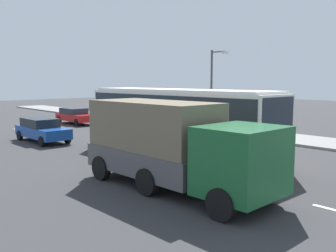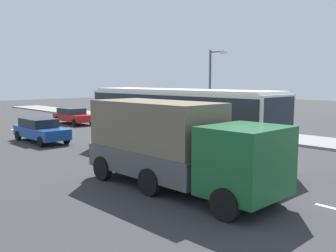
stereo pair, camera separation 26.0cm
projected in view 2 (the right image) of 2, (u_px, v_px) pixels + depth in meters
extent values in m
plane|color=#333335|center=(154.00, 152.00, 20.78)|extent=(120.00, 120.00, 0.00)
cube|color=gray|center=(251.00, 134.00, 27.20)|extent=(80.00, 4.00, 0.15)
cube|color=white|center=(17.00, 131.00, 29.51)|extent=(2.40, 0.16, 0.01)
cube|color=white|center=(51.00, 139.00, 25.36)|extent=(2.40, 0.16, 0.01)
cube|color=white|center=(111.00, 153.00, 20.23)|extent=(2.40, 0.16, 0.01)
cube|color=white|center=(200.00, 175.00, 15.57)|extent=(2.40, 0.16, 0.01)
cube|color=orange|center=(177.00, 137.00, 19.29)|extent=(11.64, 2.53, 0.98)
cube|color=white|center=(177.00, 110.00, 19.11)|extent=(11.64, 2.53, 1.86)
cube|color=#1E2833|center=(177.00, 104.00, 19.08)|extent=(11.41, 2.56, 1.03)
cube|color=#1E2833|center=(278.00, 116.00, 14.95)|extent=(0.12, 2.32, 1.49)
cube|color=white|center=(177.00, 90.00, 18.99)|extent=(11.17, 2.38, 0.12)
cylinder|color=black|center=(260.00, 155.00, 17.14)|extent=(1.10, 0.30, 1.10)
cylinder|color=black|center=(228.00, 163.00, 15.48)|extent=(1.10, 0.30, 1.10)
cylinder|color=black|center=(151.00, 137.00, 22.64)|extent=(1.10, 0.30, 1.10)
cylinder|color=black|center=(119.00, 141.00, 20.98)|extent=(1.10, 0.30, 1.10)
cylinder|color=black|center=(139.00, 135.00, 23.50)|extent=(1.10, 0.30, 1.10)
cylinder|color=black|center=(107.00, 139.00, 21.84)|extent=(1.10, 0.30, 1.10)
cube|color=#19592D|center=(245.00, 161.00, 11.31)|extent=(2.19, 2.48, 2.11)
cube|color=#4C4C4F|center=(156.00, 160.00, 14.27)|extent=(5.54, 2.51, 0.90)
cube|color=#6B604C|center=(156.00, 125.00, 14.11)|extent=(5.32, 2.41, 1.79)
cylinder|color=black|center=(270.00, 188.00, 12.12)|extent=(0.96, 0.29, 0.96)
cylinder|color=black|center=(225.00, 204.00, 10.50)|extent=(0.96, 0.29, 0.96)
cylinder|color=black|center=(195.00, 171.00, 14.44)|extent=(0.96, 0.29, 0.96)
cylinder|color=black|center=(150.00, 182.00, 12.81)|extent=(0.96, 0.29, 0.96)
cylinder|color=black|center=(147.00, 159.00, 16.46)|extent=(0.96, 0.29, 0.96)
cylinder|color=black|center=(103.00, 168.00, 14.84)|extent=(0.96, 0.29, 0.96)
cube|color=#B21919|center=(74.00, 117.00, 33.85)|extent=(4.56, 1.81, 0.60)
cube|color=#1E2833|center=(71.00, 111.00, 34.08)|extent=(2.51, 1.66, 0.52)
cylinder|color=black|center=(92.00, 121.00, 33.30)|extent=(0.64, 0.20, 0.64)
cylinder|color=black|center=(74.00, 123.00, 32.13)|extent=(0.64, 0.20, 0.64)
cylinder|color=black|center=(73.00, 119.00, 35.65)|extent=(0.64, 0.20, 0.64)
cylinder|color=black|center=(57.00, 120.00, 34.48)|extent=(0.64, 0.20, 0.64)
cube|color=#194799|center=(41.00, 132.00, 23.96)|extent=(4.69, 1.79, 0.65)
cube|color=black|center=(38.00, 122.00, 24.15)|extent=(2.59, 1.64, 0.54)
cylinder|color=black|center=(66.00, 139.00, 23.36)|extent=(0.64, 0.20, 0.64)
cylinder|color=black|center=(41.00, 142.00, 22.20)|extent=(0.64, 0.20, 0.64)
cylinder|color=black|center=(42.00, 133.00, 25.79)|extent=(0.64, 0.20, 0.64)
cylinder|color=black|center=(18.00, 136.00, 24.63)|extent=(0.64, 0.20, 0.64)
cylinder|color=#47474C|center=(210.00, 91.00, 27.69)|extent=(0.16, 0.16, 6.02)
cylinder|color=#47474C|center=(217.00, 52.00, 26.90)|extent=(1.22, 0.10, 0.10)
cube|color=silver|center=(224.00, 53.00, 26.47)|extent=(0.50, 0.24, 0.16)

